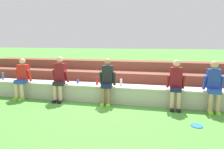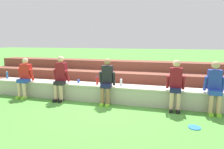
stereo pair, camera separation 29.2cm
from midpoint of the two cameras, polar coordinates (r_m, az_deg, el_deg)
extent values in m
plane|color=#4C9338|center=(6.11, -2.31, -8.64)|extent=(80.00, 80.00, 0.00)
cube|color=#B7AF9E|center=(6.27, -1.74, -5.57)|extent=(8.28, 0.51, 0.54)
cube|color=beige|center=(6.21, -1.75, -3.31)|extent=(8.32, 0.55, 0.04)
cube|color=brown|center=(7.04, -0.18, -4.57)|extent=(11.86, 0.75, 0.37)
cube|color=brown|center=(7.71, 1.02, -1.88)|extent=(11.86, 0.75, 0.73)
cube|color=brown|center=(8.41, 2.03, 0.38)|extent=(11.86, 0.75, 1.10)
cylinder|color=beige|center=(7.27, -27.27, -4.52)|extent=(0.11, 0.11, 0.54)
cylinder|color=beige|center=(7.14, -25.99, -4.66)|extent=(0.11, 0.11, 0.54)
cube|color=#8CD833|center=(7.30, -27.32, -6.34)|extent=(0.10, 0.22, 0.08)
cube|color=#8CD833|center=(7.17, -26.05, -6.52)|extent=(0.10, 0.22, 0.08)
cube|color=#2347B2|center=(7.23, -26.21, -1.87)|extent=(0.34, 0.31, 0.12)
cube|color=red|center=(7.30, -25.63, 0.70)|extent=(0.37, 0.20, 0.50)
sphere|color=beige|center=(7.26, -25.85, 3.54)|extent=(0.19, 0.19, 0.19)
cylinder|color=red|center=(7.45, -27.10, -0.12)|extent=(0.08, 0.16, 0.43)
cylinder|color=red|center=(7.16, -24.17, -0.26)|extent=(0.08, 0.19, 0.43)
cylinder|color=#DBAD89|center=(6.51, -17.63, -5.46)|extent=(0.11, 0.11, 0.54)
cylinder|color=#DBAD89|center=(6.42, -16.18, -5.60)|extent=(0.11, 0.11, 0.54)
cube|color=black|center=(6.54, -17.70, -7.49)|extent=(0.10, 0.22, 0.08)
cube|color=black|center=(6.45, -16.25, -7.66)|extent=(0.10, 0.22, 0.08)
cube|color=black|center=(6.49, -16.57, -2.51)|extent=(0.30, 0.29, 0.12)
cube|color=maroon|center=(6.55, -16.12, 0.70)|extent=(0.34, 0.20, 0.58)
sphere|color=#DBAD89|center=(6.50, -16.30, 4.28)|extent=(0.20, 0.20, 0.20)
cylinder|color=maroon|center=(6.66, -17.81, -0.38)|extent=(0.08, 0.15, 0.43)
cylinder|color=maroon|center=(6.45, -14.44, -0.54)|extent=(0.08, 0.25, 0.42)
cylinder|color=#996B4C|center=(5.90, -4.10, -6.61)|extent=(0.11, 0.11, 0.54)
cylinder|color=#996B4C|center=(5.85, -2.43, -6.73)|extent=(0.11, 0.11, 0.54)
cube|color=#8CD833|center=(5.93, -4.18, -8.84)|extent=(0.10, 0.22, 0.08)
cube|color=#8CD833|center=(5.89, -2.51, -8.98)|extent=(0.10, 0.22, 0.08)
cube|color=#191E47|center=(5.90, -3.00, -3.33)|extent=(0.29, 0.29, 0.12)
cube|color=black|center=(5.96, -2.68, 0.03)|extent=(0.32, 0.20, 0.55)
sphere|color=#996B4C|center=(5.91, -2.71, 3.77)|extent=(0.20, 0.20, 0.20)
cylinder|color=black|center=(6.02, -4.66, -1.08)|extent=(0.08, 0.18, 0.43)
cylinder|color=black|center=(5.92, -0.75, -1.25)|extent=(0.08, 0.14, 0.43)
cylinder|color=#DBAD89|center=(5.69, 15.80, -7.59)|extent=(0.11, 0.11, 0.54)
cylinder|color=#DBAD89|center=(5.71, 17.61, -7.64)|extent=(0.11, 0.11, 0.54)
cube|color=black|center=(5.73, 15.71, -9.90)|extent=(0.10, 0.22, 0.08)
cube|color=black|center=(5.74, 17.52, -9.94)|extent=(0.10, 0.22, 0.08)
cube|color=#191E47|center=(5.72, 16.78, -4.17)|extent=(0.29, 0.29, 0.12)
cube|color=maroon|center=(5.76, 16.87, -0.72)|extent=(0.32, 0.20, 0.55)
sphere|color=#DBAD89|center=(5.70, 17.07, 3.18)|extent=(0.20, 0.20, 0.20)
cylinder|color=maroon|center=(5.75, 14.71, -1.89)|extent=(0.08, 0.25, 0.42)
cylinder|color=maroon|center=(5.79, 18.92, -2.04)|extent=(0.08, 0.21, 0.42)
cylinder|color=tan|center=(5.85, 25.66, -7.74)|extent=(0.11, 0.11, 0.54)
cylinder|color=tan|center=(5.90, 27.44, -7.75)|extent=(0.11, 0.11, 0.54)
cube|color=#8CD833|center=(5.88, 25.58, -9.99)|extent=(0.10, 0.22, 0.08)
cube|color=#8CD833|center=(5.93, 27.36, -9.98)|extent=(0.10, 0.22, 0.08)
cube|color=#2347B2|center=(5.89, 26.53, -4.40)|extent=(0.30, 0.29, 0.12)
cube|color=#23389E|center=(5.99, 26.37, -1.05)|extent=(0.34, 0.20, 0.53)
sphere|color=tan|center=(5.94, 26.66, 2.62)|extent=(0.21, 0.21, 0.21)
cylinder|color=#23389E|center=(5.95, 24.28, -2.14)|extent=(0.08, 0.20, 0.43)
cylinder|color=#23389E|center=(6.06, 28.34, -2.25)|extent=(0.08, 0.18, 0.43)
cylinder|color=red|center=(6.30, -5.77, -1.88)|extent=(0.07, 0.07, 0.24)
cylinder|color=blue|center=(6.27, -5.79, -0.72)|extent=(0.04, 0.04, 0.02)
cylinder|color=blue|center=(8.17, -30.25, -0.43)|extent=(0.07, 0.07, 0.25)
cylinder|color=white|center=(8.15, -30.33, 0.50)|extent=(0.04, 0.04, 0.02)
cylinder|color=silver|center=(6.14, 1.31, -2.33)|extent=(0.07, 0.07, 0.19)
cylinder|color=white|center=(6.12, 1.32, -1.34)|extent=(0.04, 0.04, 0.02)
cylinder|color=blue|center=(6.61, -11.30, -2.02)|extent=(0.08, 0.08, 0.11)
cylinder|color=blue|center=(4.98, 22.02, -13.76)|extent=(0.27, 0.27, 0.02)
camera|label=1|loc=(0.15, -91.37, -0.24)|focal=31.15mm
camera|label=2|loc=(0.15, 88.63, 0.24)|focal=31.15mm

